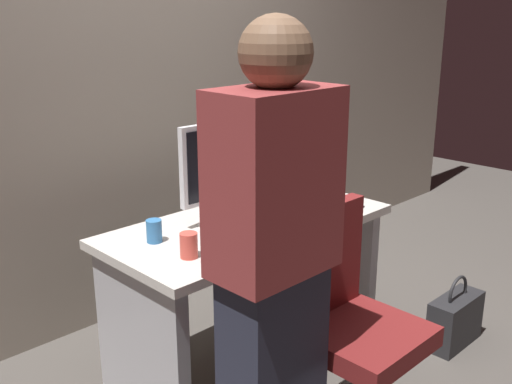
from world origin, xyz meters
name	(u,v)px	position (x,y,z in m)	size (l,w,h in m)	color
ground_plane	(249,359)	(0.00, 0.00, 0.00)	(9.00, 9.00, 0.00)	#4C4742
wall_back	(130,39)	(0.00, 0.89, 1.50)	(6.40, 0.10, 3.00)	#9E9384
desk	(249,266)	(0.00, 0.00, 0.49)	(1.34, 0.66, 0.72)	beige
office_chair	(349,338)	(-0.09, -0.65, 0.43)	(0.52, 0.52, 0.94)	black
person_at_desk	(274,273)	(-0.51, -0.65, 0.84)	(0.40, 0.24, 1.64)	#262838
monitor	(229,163)	(-0.02, 0.11, 0.98)	(0.54, 0.14, 0.46)	silver
keyboard	(264,228)	(-0.03, -0.13, 0.73)	(0.43, 0.13, 0.02)	white
mouse	(306,213)	(0.24, -0.14, 0.74)	(0.06, 0.10, 0.03)	black
cup_near_keyboard	(189,245)	(-0.46, -0.14, 0.77)	(0.07, 0.07, 0.10)	#D84C3F
cup_by_monitor	(154,231)	(-0.46, 0.09, 0.77)	(0.07, 0.07, 0.10)	#3372B2
book_stack	(300,181)	(0.50, 0.13, 0.78)	(0.22, 0.16, 0.13)	#3359A5
cell_phone	(348,205)	(0.50, -0.19, 0.72)	(0.07, 0.14, 0.01)	black
handbag	(455,320)	(0.85, -0.64, 0.14)	(0.34, 0.14, 0.38)	#262628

